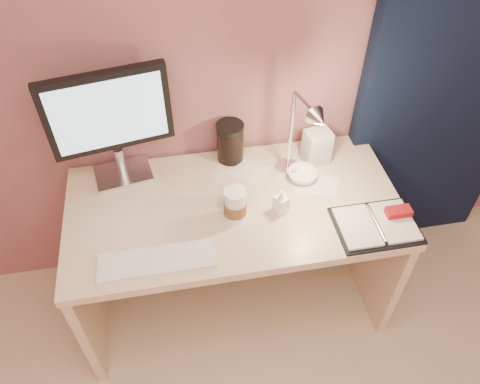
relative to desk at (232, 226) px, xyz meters
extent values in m
plane|color=#A1645D|center=(0.00, 0.30, 0.75)|extent=(3.50, 0.00, 3.50)
cube|color=black|center=(1.05, 0.24, 0.60)|extent=(0.85, 0.08, 2.20)
cube|color=beige|center=(0.00, -0.07, 0.21)|extent=(1.40, 0.70, 0.04)
cube|color=beige|center=(-0.68, -0.07, -0.16)|extent=(0.04, 0.66, 0.69)
cube|color=beige|center=(0.68, -0.07, -0.16)|extent=(0.04, 0.66, 0.69)
cube|color=beige|center=(0.00, 0.26, -0.10)|extent=(1.32, 0.03, 0.55)
cube|color=silver|center=(-0.45, 0.19, 0.23)|extent=(0.27, 0.21, 0.02)
cylinder|color=silver|center=(-0.45, 0.19, 0.31)|extent=(0.04, 0.04, 0.13)
cube|color=black|center=(-0.45, 0.19, 0.58)|extent=(0.49, 0.12, 0.35)
cube|color=#B0D3EF|center=(-0.46, 0.16, 0.58)|extent=(0.43, 0.08, 0.29)
cube|color=white|center=(-0.33, -0.32, 0.23)|extent=(0.44, 0.13, 0.02)
cube|color=black|center=(0.54, -0.30, 0.23)|extent=(0.33, 0.25, 0.01)
cube|color=silver|center=(0.46, -0.30, 0.24)|extent=(0.14, 0.21, 0.01)
cube|color=silver|center=(0.62, -0.30, 0.24)|extent=(0.14, 0.21, 0.01)
cube|color=#AA0E22|center=(0.64, -0.27, 0.26)|extent=(0.10, 0.05, 0.03)
cube|color=silver|center=(0.33, -0.02, 0.23)|extent=(0.16, 0.16, 0.00)
cube|color=silver|center=(0.40, -0.03, 0.23)|extent=(0.18, 0.18, 0.00)
cube|color=silver|center=(0.10, 0.11, 0.23)|extent=(0.19, 0.19, 0.00)
cylinder|color=white|center=(-0.01, -0.14, 0.29)|extent=(0.08, 0.08, 0.14)
cylinder|color=brown|center=(-0.01, -0.14, 0.28)|extent=(0.09, 0.09, 0.06)
cylinder|color=white|center=(-0.01, -0.14, 0.37)|extent=(0.09, 0.09, 0.01)
cylinder|color=white|center=(-0.03, -0.07, 0.30)|extent=(0.09, 0.09, 0.16)
imported|color=white|center=(0.32, 0.02, 0.25)|extent=(0.17, 0.17, 0.04)
imported|color=white|center=(0.18, -0.14, 0.28)|extent=(0.07, 0.07, 0.11)
cylinder|color=black|center=(0.03, 0.22, 0.31)|extent=(0.12, 0.12, 0.17)
cube|color=silver|center=(0.41, 0.13, 0.31)|extent=(0.13, 0.11, 0.17)
cylinder|color=silver|center=(0.27, 0.10, 0.23)|extent=(0.10, 0.10, 0.02)
cylinder|color=silver|center=(0.27, 0.10, 0.43)|extent=(0.02, 0.02, 0.38)
cone|color=silver|center=(0.23, -0.08, 0.62)|extent=(0.09, 0.09, 0.08)
camera|label=1|loc=(-0.21, -1.39, 1.67)|focal=35.00mm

